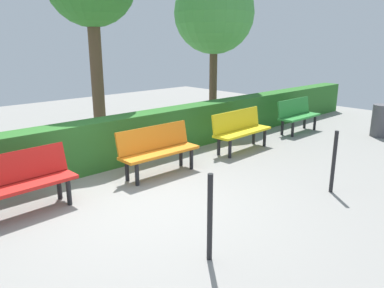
% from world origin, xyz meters
% --- Properties ---
extents(ground_plane, '(20.57, 20.57, 0.00)m').
position_xyz_m(ground_plane, '(0.00, 0.00, 0.00)').
color(ground_plane, gray).
extents(bench_green, '(1.38, 0.46, 0.86)m').
position_xyz_m(bench_green, '(-5.63, -0.81, 0.48)').
color(bench_green, '#2D8C38').
rests_on(bench_green, ground_plane).
extents(bench_yellow, '(1.56, 0.51, 0.86)m').
position_xyz_m(bench_yellow, '(-3.25, -0.75, 0.48)').
color(bench_yellow, yellow).
rests_on(bench_yellow, ground_plane).
extents(bench_orange, '(1.52, 0.48, 0.86)m').
position_xyz_m(bench_orange, '(-1.00, -0.78, 0.48)').
color(bench_orange, orange).
rests_on(bench_orange, ground_plane).
extents(bench_red, '(1.41, 0.53, 0.86)m').
position_xyz_m(bench_red, '(1.33, -0.82, 0.48)').
color(bench_red, red).
rests_on(bench_red, ground_plane).
extents(hedge_row, '(16.57, 0.50, 0.92)m').
position_xyz_m(hedge_row, '(-1.01, -1.78, 0.46)').
color(hedge_row, '#2D6B28').
rests_on(hedge_row, ground_plane).
extents(tree_near, '(2.31, 2.31, 4.24)m').
position_xyz_m(tree_near, '(-5.26, -3.51, 3.07)').
color(tree_near, brown).
rests_on(tree_near, ground_plane).
extents(railing_post_mid, '(0.06, 0.06, 1.00)m').
position_xyz_m(railing_post_mid, '(-2.48, 1.77, 0.50)').
color(railing_post_mid, black).
rests_on(railing_post_mid, ground_plane).
extents(railing_post_far, '(0.06, 0.06, 1.00)m').
position_xyz_m(railing_post_far, '(0.29, 1.77, 0.50)').
color(railing_post_far, black).
rests_on(railing_post_far, ground_plane).
extents(trash_bin, '(0.45, 0.45, 0.80)m').
position_xyz_m(trash_bin, '(-6.74, 0.88, 0.40)').
color(trash_bin, '#4C4C51').
rests_on(trash_bin, ground_plane).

